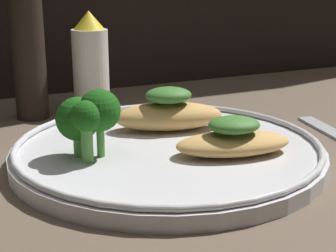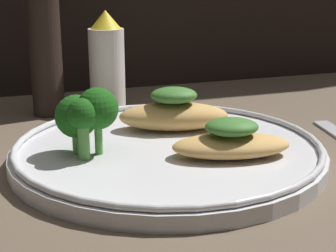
{
  "view_description": "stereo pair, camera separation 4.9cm",
  "coord_description": "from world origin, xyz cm",
  "px_view_note": "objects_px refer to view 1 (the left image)",
  "views": [
    {
      "loc": [
        -19.92,
        -42.08,
        17.27
      ],
      "look_at": [
        0.0,
        0.0,
        3.4
      ],
      "focal_mm": 55.0,
      "sensor_mm": 36.0,
      "label": 1
    },
    {
      "loc": [
        -15.43,
        -43.93,
        17.27
      ],
      "look_at": [
        0.0,
        0.0,
        3.4
      ],
      "focal_mm": 55.0,
      "sensor_mm": 36.0,
      "label": 2
    }
  ],
  "objects_px": {
    "plate": "(168,150)",
    "pepper_grinder": "(28,49)",
    "sauce_bottle": "(91,64)",
    "broccoli_bunch": "(88,117)"
  },
  "relations": [
    {
      "from": "plate",
      "to": "broccoli_bunch",
      "type": "relative_size",
      "value": 4.81
    },
    {
      "from": "plate",
      "to": "sauce_bottle",
      "type": "xyz_separation_m",
      "value": [
        -0.01,
        0.21,
        0.05
      ]
    },
    {
      "from": "plate",
      "to": "pepper_grinder",
      "type": "height_order",
      "value": "pepper_grinder"
    },
    {
      "from": "pepper_grinder",
      "to": "sauce_bottle",
      "type": "bearing_deg",
      "value": 0.0
    },
    {
      "from": "sauce_bottle",
      "to": "pepper_grinder",
      "type": "distance_m",
      "value": 0.08
    },
    {
      "from": "sauce_bottle",
      "to": "pepper_grinder",
      "type": "height_order",
      "value": "pepper_grinder"
    },
    {
      "from": "plate",
      "to": "pepper_grinder",
      "type": "distance_m",
      "value": 0.24
    },
    {
      "from": "plate",
      "to": "sauce_bottle",
      "type": "relative_size",
      "value": 2.31
    },
    {
      "from": "plate",
      "to": "pepper_grinder",
      "type": "bearing_deg",
      "value": 112.72
    },
    {
      "from": "broccoli_bunch",
      "to": "sauce_bottle",
      "type": "height_order",
      "value": "sauce_bottle"
    }
  ]
}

